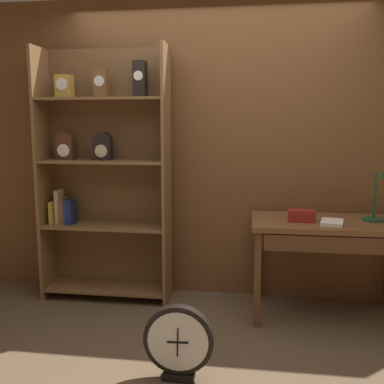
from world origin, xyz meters
TOP-DOWN VIEW (x-y plane):
  - ground_plane at (0.00, 0.00)m, footprint 10.00×10.00m
  - back_wood_panel at (0.00, 1.30)m, footprint 4.80×0.05m
  - bookshelf at (-0.96, 1.06)m, footprint 1.11×0.33m
  - workbench at (0.92, 0.89)m, footprint 1.20×0.65m
  - desk_lamp at (1.29, 0.93)m, footprint 0.20×0.20m
  - toolbox_small at (0.71, 0.84)m, footprint 0.20×0.10m
  - open_repair_manual at (0.93, 0.79)m, footprint 0.20×0.25m
  - round_clock_large at (-0.09, -0.14)m, footprint 0.43×0.11m

SIDE VIEW (x-z plane):
  - ground_plane at x=0.00m, z-range 0.00..0.00m
  - round_clock_large at x=-0.09m, z-range 0.00..0.47m
  - workbench at x=0.92m, z-range 0.29..1.08m
  - open_repair_manual at x=0.93m, z-range 0.78..0.81m
  - toolbox_small at x=0.71m, z-range 0.78..0.88m
  - desk_lamp at x=1.29m, z-range 0.77..1.22m
  - bookshelf at x=-0.96m, z-range 0.02..2.19m
  - back_wood_panel at x=0.00m, z-range 0.00..2.60m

